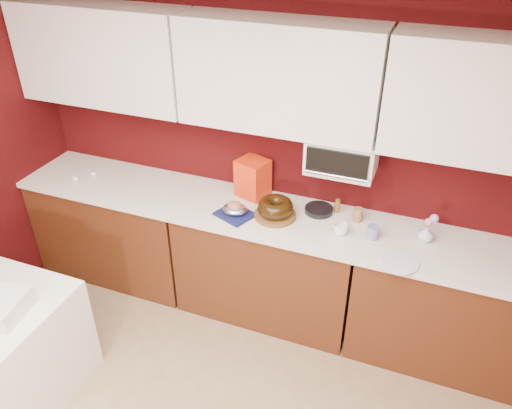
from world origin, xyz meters
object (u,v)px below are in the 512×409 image
object	(u,v)px
foil_ham_nest	(235,209)
coffee_mug	(341,228)
flower_vase	(426,233)
bundt_cake	(275,207)
toaster_oven	(342,154)
pandoro_box	(253,178)
blue_jar	(373,232)

from	to	relation	value
foil_ham_nest	coffee_mug	bearing A→B (deg)	3.43
coffee_mug	flower_vase	bearing A→B (deg)	13.51
bundt_cake	coffee_mug	size ratio (longest dim) A/B	2.65
toaster_oven	flower_vase	xyz separation A→B (m)	(0.61, -0.10, -0.41)
toaster_oven	coffee_mug	xyz separation A→B (m)	(0.08, -0.23, -0.43)
toaster_oven	bundt_cake	bearing A→B (deg)	-154.28
pandoro_box	blue_jar	xyz separation A→B (m)	(0.94, -0.23, -0.10)
toaster_oven	foil_ham_nest	xyz separation A→B (m)	(-0.66, -0.28, -0.42)
toaster_oven	flower_vase	bearing A→B (deg)	-9.53
toaster_oven	foil_ham_nest	bearing A→B (deg)	-157.45
flower_vase	foil_ham_nest	bearing A→B (deg)	-172.31
blue_jar	flower_vase	bearing A→B (deg)	16.16
coffee_mug	blue_jar	world-z (taller)	coffee_mug
toaster_oven	bundt_cake	size ratio (longest dim) A/B	1.79
foil_ham_nest	bundt_cake	bearing A→B (deg)	17.68
coffee_mug	bundt_cake	bearing A→B (deg)	175.01
toaster_oven	blue_jar	world-z (taller)	toaster_oven
foil_ham_nest	blue_jar	distance (m)	0.96
bundt_cake	blue_jar	bearing A→B (deg)	-0.70
coffee_mug	flower_vase	size ratio (longest dim) A/B	0.78
pandoro_box	foil_ham_nest	bearing A→B (deg)	-75.25
toaster_oven	foil_ham_nest	world-z (taller)	toaster_oven
pandoro_box	flower_vase	bearing A→B (deg)	11.21
blue_jar	flower_vase	world-z (taller)	flower_vase
coffee_mug	blue_jar	size ratio (longest dim) A/B	1.02
bundt_cake	blue_jar	distance (m)	0.68
bundt_cake	flower_vase	xyz separation A→B (m)	(1.01, 0.09, -0.02)
bundt_cake	blue_jar	size ratio (longest dim) A/B	2.71
toaster_oven	coffee_mug	world-z (taller)	toaster_oven
pandoro_box	blue_jar	size ratio (longest dim) A/B	3.10
foil_ham_nest	flower_vase	distance (m)	1.29
toaster_oven	flower_vase	world-z (taller)	toaster_oven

